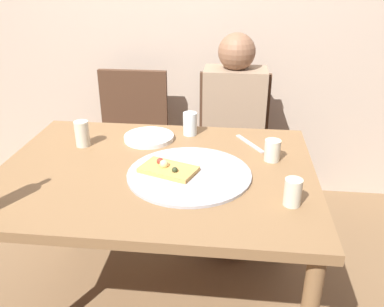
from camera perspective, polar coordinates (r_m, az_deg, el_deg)
ground_plane at (r=2.14m, az=-4.26°, el=-20.01°), size 8.00×8.00×0.00m
back_wall at (r=2.76m, az=-0.26°, el=20.64°), size 6.00×0.10×2.60m
dining_table at (r=1.74m, az=-4.95°, el=-4.43°), size 1.31×0.98×0.74m
pizza_tray at (r=1.63m, az=-0.39°, el=-2.88°), size 0.50×0.50×0.01m
pizza_slice_last at (r=1.64m, az=-3.37°, el=-2.13°), size 0.25×0.20×0.05m
tumbler_near at (r=1.47m, az=13.87°, el=-5.26°), size 0.06×0.06×0.10m
tumbler_far at (r=1.77m, az=11.15°, el=0.44°), size 0.07×0.07×0.09m
wine_glass at (r=2.01m, az=-0.28°, el=4.18°), size 0.07×0.07×0.11m
short_glass at (r=1.94m, az=-15.08°, el=2.69°), size 0.07×0.07×0.12m
plate_stack at (r=1.97m, az=-6.02°, el=2.23°), size 0.24×0.24×0.02m
table_knife at (r=1.93m, az=8.07°, el=1.38°), size 0.13×0.20×0.01m
chair_left at (r=2.66m, az=-8.50°, el=2.67°), size 0.44×0.44×0.90m
chair_right at (r=2.58m, az=5.71°, el=2.08°), size 0.44×0.44×0.90m
guest_in_sweater at (r=2.39m, az=5.76°, el=3.49°), size 0.36×0.56×1.17m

